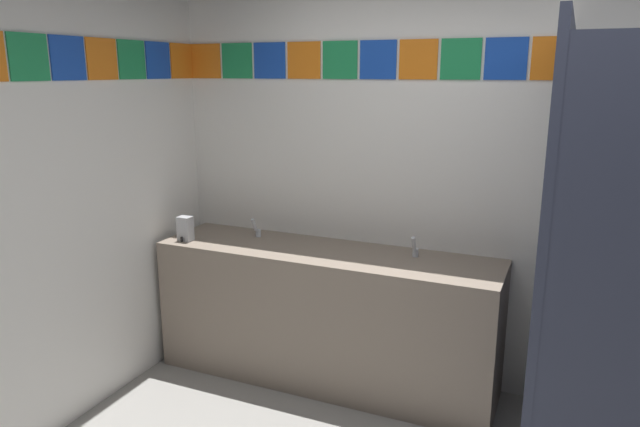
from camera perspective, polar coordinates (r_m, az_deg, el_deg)
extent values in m
cube|color=white|center=(3.54, 15.15, 4.24)|extent=(3.91, 0.08, 2.75)
cube|color=orange|center=(4.14, -11.12, 14.45)|extent=(0.23, 0.01, 0.23)
cube|color=#1E8C4C|center=(4.01, -8.14, 14.59)|extent=(0.23, 0.01, 0.23)
cube|color=#1947B7|center=(3.88, -4.97, 14.71)|extent=(0.23, 0.01, 0.23)
cube|color=orange|center=(3.77, -1.60, 14.78)|extent=(0.23, 0.01, 0.23)
cube|color=#1E8C4C|center=(3.68, 1.97, 14.80)|extent=(0.23, 0.01, 0.23)
cube|color=#1947B7|center=(3.59, 5.71, 14.77)|extent=(0.23, 0.01, 0.23)
cube|color=orange|center=(3.53, 9.61, 14.67)|extent=(0.23, 0.01, 0.23)
cube|color=#1E8C4C|center=(3.47, 13.64, 14.50)|extent=(0.23, 0.01, 0.23)
cube|color=#1947B7|center=(3.44, 17.76, 14.25)|extent=(0.23, 0.01, 0.23)
cube|color=orange|center=(3.42, 21.94, 13.93)|extent=(0.23, 0.01, 0.23)
cube|color=#1E8C4C|center=(3.42, 26.13, 13.53)|extent=(0.23, 0.01, 0.23)
cube|color=#1E8C4C|center=(3.23, -26.65, 13.55)|extent=(0.01, 0.23, 0.23)
cube|color=#1947B7|center=(3.39, -23.47, 13.80)|extent=(0.01, 0.23, 0.23)
cube|color=orange|center=(3.56, -20.59, 14.00)|extent=(0.01, 0.23, 0.23)
cube|color=#1E8C4C|center=(3.74, -17.97, 14.15)|extent=(0.01, 0.23, 0.23)
cube|color=#1947B7|center=(3.92, -15.59, 14.26)|extent=(0.01, 0.23, 0.23)
cube|color=orange|center=(4.11, -13.42, 14.34)|extent=(0.01, 0.23, 0.23)
cube|color=gray|center=(3.73, 0.53, -9.99)|extent=(2.14, 0.55, 0.86)
cube|color=gray|center=(3.83, 2.09, -3.17)|extent=(2.14, 0.03, 0.08)
cylinder|color=white|center=(3.81, -7.08, -3.60)|extent=(0.34, 0.34, 0.10)
cylinder|color=white|center=(3.41, 8.70, -5.74)|extent=(0.34, 0.34, 0.10)
cylinder|color=silver|center=(3.90, -6.07, -1.92)|extent=(0.04, 0.04, 0.05)
cylinder|color=silver|center=(3.84, -6.47, -1.10)|extent=(0.02, 0.06, 0.09)
cylinder|color=silver|center=(3.51, 9.34, -3.80)|extent=(0.04, 0.04, 0.05)
cylinder|color=silver|center=(3.45, 9.18, -2.93)|extent=(0.02, 0.06, 0.09)
cube|color=#B7BABF|center=(3.88, -13.07, -1.46)|extent=(0.09, 0.07, 0.16)
cylinder|color=black|center=(3.86, -13.42, -2.47)|extent=(0.02, 0.02, 0.03)
cube|color=#33384C|center=(2.88, 21.29, -4.61)|extent=(0.04, 1.36, 2.15)
cylinder|color=silver|center=(2.22, 21.19, -7.07)|extent=(0.02, 0.02, 0.10)
cylinder|color=white|center=(3.48, 28.48, -17.93)|extent=(0.38, 0.38, 0.40)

